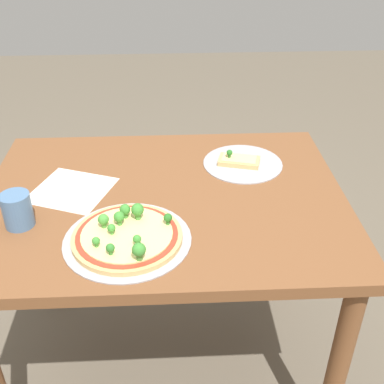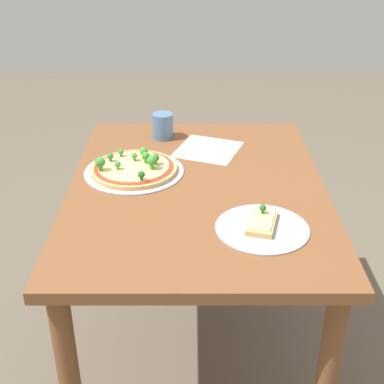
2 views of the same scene
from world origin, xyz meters
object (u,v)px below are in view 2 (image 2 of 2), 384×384
drinking_cup (163,126)px  pizza_tray_slice (262,226)px  pizza_tray_whole (134,168)px  dining_table (197,214)px

drinking_cup → pizza_tray_slice: bearing=-154.7°
pizza_tray_whole → pizza_tray_slice: (-0.36, -0.40, -0.01)m
dining_table → pizza_tray_whole: pizza_tray_whole is taller
dining_table → drinking_cup: (0.40, 0.13, 0.16)m
pizza_tray_slice → drinking_cup: drinking_cup is taller
drinking_cup → pizza_tray_whole: bearing=164.3°
pizza_tray_whole → drinking_cup: drinking_cup is taller
pizza_tray_whole → drinking_cup: bearing=-15.7°
pizza_tray_slice → drinking_cup: 0.73m
pizza_tray_whole → pizza_tray_slice: pizza_tray_whole is taller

